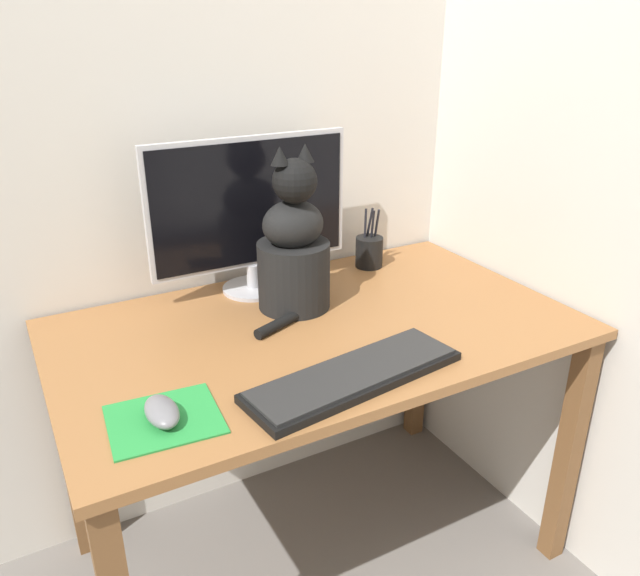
% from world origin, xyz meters
% --- Properties ---
extents(ground_plane, '(12.00, 12.00, 0.00)m').
position_xyz_m(ground_plane, '(0.00, 0.00, 0.00)').
color(ground_plane, slate).
extents(wall_back, '(7.00, 0.04, 2.50)m').
position_xyz_m(wall_back, '(0.00, 0.40, 1.25)').
color(wall_back, beige).
rests_on(wall_back, ground_plane).
extents(wall_side_right, '(0.04, 7.00, 2.50)m').
position_xyz_m(wall_side_right, '(0.65, 0.00, 1.25)').
color(wall_side_right, beige).
rests_on(wall_side_right, ground_plane).
extents(desk, '(1.24, 0.74, 0.73)m').
position_xyz_m(desk, '(0.00, 0.00, 0.63)').
color(desk, brown).
rests_on(desk, ground_plane).
extents(monitor, '(0.55, 0.17, 0.42)m').
position_xyz_m(monitor, '(-0.05, 0.27, 0.95)').
color(monitor, '#B2B2B7').
rests_on(monitor, desk).
extents(keyboard, '(0.50, 0.21, 0.02)m').
position_xyz_m(keyboard, '(-0.05, -0.26, 0.74)').
color(keyboard, black).
rests_on(keyboard, desk).
extents(mousepad_left, '(0.22, 0.19, 0.00)m').
position_xyz_m(mousepad_left, '(-0.44, -0.21, 0.73)').
color(mousepad_left, '#238438').
rests_on(mousepad_left, desk).
extents(computer_mouse_left, '(0.06, 0.11, 0.04)m').
position_xyz_m(computer_mouse_left, '(-0.44, -0.21, 0.75)').
color(computer_mouse_left, slate).
rests_on(computer_mouse_left, mousepad_left).
extents(cat, '(0.25, 0.23, 0.42)m').
position_xyz_m(cat, '(-0.01, 0.12, 0.88)').
color(cat, black).
rests_on(cat, desk).
extents(pen_cup, '(0.08, 0.08, 0.18)m').
position_xyz_m(pen_cup, '(0.32, 0.27, 0.77)').
color(pen_cup, black).
rests_on(pen_cup, desk).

